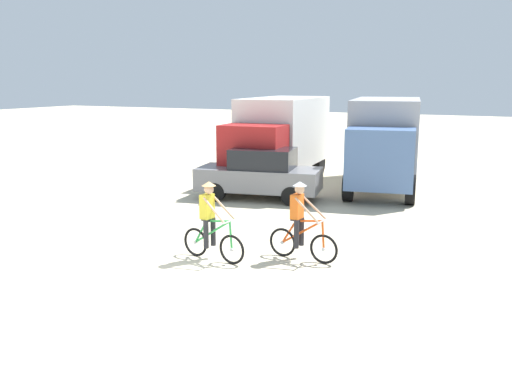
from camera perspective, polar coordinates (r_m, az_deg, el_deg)
ground_plane at (r=12.21m, az=-10.48°, el=-8.27°), size 120.00×120.00×0.00m
box_truck_white_box at (r=22.57m, az=2.43°, el=5.76°), size 2.88×6.91×3.35m
box_truck_grey_hauler at (r=21.72m, az=12.94°, el=5.27°), size 3.52×7.06×3.35m
sedan_parked at (r=19.34m, az=0.41°, el=1.87°), size 4.46×2.52×1.76m
cyclist_orange_shirt at (r=12.79m, az=-4.60°, el=-3.24°), size 1.72×0.53×1.82m
cyclist_cowboy_hat at (r=12.80m, az=4.56°, el=-3.24°), size 1.73×0.52×1.82m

